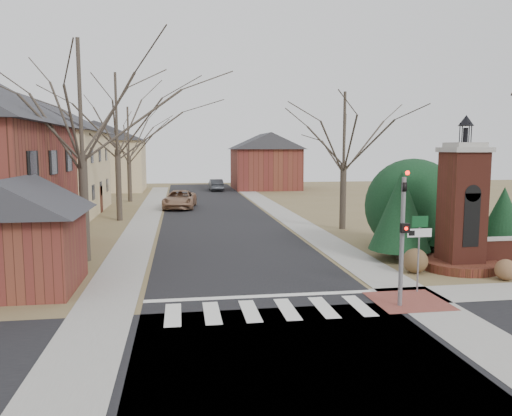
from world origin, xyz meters
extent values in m
plane|color=brown|center=(0.00, 0.00, 0.00)|extent=(120.00, 120.00, 0.00)
cube|color=black|center=(0.00, 22.00, 0.01)|extent=(8.00, 70.00, 0.01)
cube|color=black|center=(0.00, -3.00, 0.01)|extent=(120.00, 8.00, 0.01)
cube|color=silver|center=(0.00, 0.80, 0.01)|extent=(8.00, 2.20, 0.02)
cube|color=silver|center=(0.00, 2.30, 0.01)|extent=(8.00, 0.35, 0.02)
cube|color=gray|center=(5.20, 22.00, 0.01)|extent=(2.00, 60.00, 0.02)
cube|color=gray|center=(-5.20, 22.00, 0.01)|extent=(2.00, 60.00, 0.02)
cube|color=brown|center=(4.80, 1.00, 0.01)|extent=(2.40, 2.40, 0.02)
cylinder|color=slate|center=(4.30, 0.60, 2.10)|extent=(0.14, 0.14, 4.20)
imported|color=black|center=(4.30, 0.60, 4.05)|extent=(0.15, 0.18, 0.90)
sphere|color=#FF0C05|center=(4.30, 0.38, 4.35)|extent=(0.14, 0.14, 0.14)
cube|color=black|center=(4.30, 0.42, 2.60)|extent=(0.28, 0.16, 0.30)
sphere|color=#FF0C05|center=(4.30, 0.33, 2.60)|extent=(0.11, 0.11, 0.11)
cylinder|color=slate|center=(5.60, 2.00, 1.30)|extent=(0.06, 0.06, 2.60)
cube|color=silver|center=(5.60, 1.98, 2.15)|extent=(0.90, 0.03, 0.30)
cube|color=black|center=(5.30, 1.97, 2.15)|extent=(0.22, 0.02, 0.18)
cube|color=#0D401D|center=(5.60, 1.98, 2.55)|extent=(0.60, 0.03, 0.40)
cylinder|color=maroon|center=(9.00, 5.00, 0.18)|extent=(3.20, 3.20, 0.36)
cube|color=maroon|center=(9.00, 5.00, 2.50)|extent=(1.50, 1.50, 5.00)
cube|color=black|center=(9.00, 4.28, 2.20)|extent=(0.70, 0.10, 2.20)
cube|color=gray|center=(9.00, 5.00, 5.05)|extent=(1.70, 1.70, 0.20)
cube|color=gray|center=(9.00, 5.00, 5.25)|extent=(1.30, 1.30, 0.20)
cylinder|color=black|center=(9.00, 5.00, 5.65)|extent=(0.20, 0.20, 0.60)
cone|color=black|center=(9.00, 5.00, 6.25)|extent=(0.64, 0.64, 0.45)
cube|color=beige|center=(-13.50, 27.00, 3.20)|extent=(9.00, 12.00, 6.40)
cube|color=brown|center=(-8.50, 4.50, 1.40)|extent=(4.00, 4.00, 2.80)
cube|color=beige|center=(-12.00, 48.00, 3.00)|extent=(10.00, 8.00, 6.00)
cube|color=beige|center=(-14.80, 46.40, 6.99)|extent=(0.75, 0.75, 3.08)
cube|color=brown|center=(8.00, 48.00, 2.50)|extent=(8.00, 8.00, 5.00)
cube|color=brown|center=(5.76, 46.40, 5.90)|extent=(0.75, 0.75, 2.80)
cylinder|color=#473D33|center=(7.20, 7.00, 0.25)|extent=(0.20, 0.20, 0.50)
cone|color=black|center=(7.20, 7.00, 2.30)|extent=(2.80, 2.80, 3.60)
cylinder|color=#473D33|center=(10.50, 8.20, 0.25)|extent=(0.20, 0.20, 0.50)
cone|color=black|center=(10.50, 8.20, 2.60)|extent=(3.40, 3.40, 4.20)
cylinder|color=#473D33|center=(12.50, 7.20, 0.25)|extent=(0.20, 0.20, 0.50)
cone|color=black|center=(12.50, 7.20, 1.90)|extent=(2.40, 2.40, 2.80)
sphere|color=black|center=(9.00, 9.50, 2.40)|extent=(4.80, 4.80, 4.80)
cylinder|color=#473D33|center=(-7.00, 9.00, 2.42)|extent=(0.40, 0.40, 4.83)
cylinder|color=#473D33|center=(-7.00, 22.00, 2.52)|extent=(0.40, 0.40, 5.04)
cylinder|color=#473D33|center=(-7.50, 35.00, 2.21)|extent=(0.40, 0.40, 4.41)
cylinder|color=#473D33|center=(7.50, 16.00, 2.10)|extent=(0.40, 0.40, 4.20)
imported|color=#926A4F|center=(-2.74, 28.67, 0.76)|extent=(3.11, 5.74, 1.53)
imported|color=#313338|center=(1.60, 46.09, 0.70)|extent=(1.63, 4.32, 1.41)
sphere|color=brown|center=(6.80, 4.60, 0.51)|extent=(1.02, 1.02, 1.02)
sphere|color=brown|center=(9.76, 3.00, 0.41)|extent=(0.83, 0.83, 0.83)
camera|label=1|loc=(-2.72, -14.26, 5.11)|focal=35.00mm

